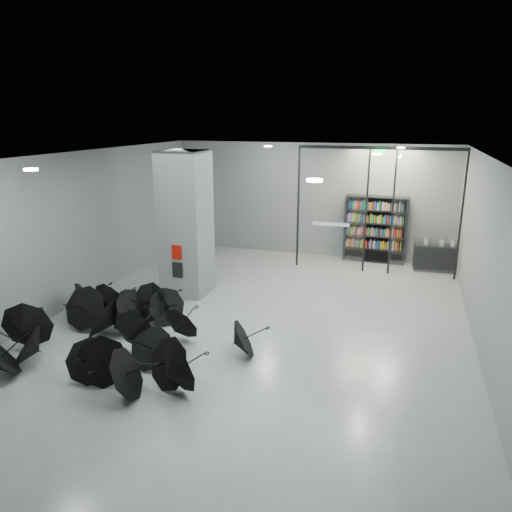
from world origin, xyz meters
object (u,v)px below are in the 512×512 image
(umbrella_cluster, at_px, (116,334))
(shop_counter, at_px, (437,258))
(column, at_px, (186,224))
(bookshelf, at_px, (375,229))

(umbrella_cluster, bearing_deg, shop_counter, 49.10)
(column, distance_m, umbrella_cluster, 4.02)
(bookshelf, bearing_deg, shop_counter, -10.22)
(shop_counter, bearing_deg, bookshelf, 163.24)
(column, relative_size, umbrella_cluster, 0.70)
(shop_counter, bearing_deg, umbrella_cluster, -135.36)
(bookshelf, relative_size, shop_counter, 1.59)
(column, bearing_deg, umbrella_cluster, -90.01)
(column, distance_m, shop_counter, 8.27)
(bookshelf, height_order, umbrella_cluster, bookshelf)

